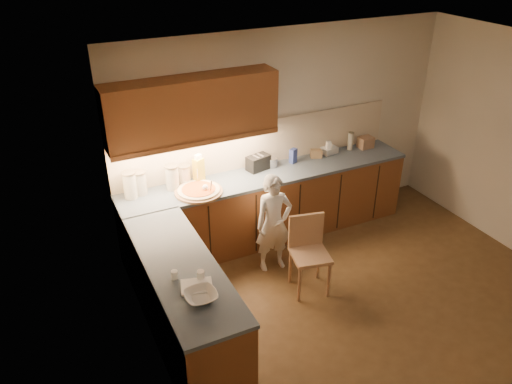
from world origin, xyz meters
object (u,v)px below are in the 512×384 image
(pizza_on_board, at_px, (199,191))
(child, at_px, (274,223))
(toaster, at_px, (258,163))
(wooden_chair, at_px, (308,248))
(oil_jug, at_px, (199,170))

(pizza_on_board, relative_size, child, 0.46)
(pizza_on_board, height_order, toaster, pizza_on_board)
(child, bearing_deg, wooden_chair, -64.85)
(wooden_chair, bearing_deg, pizza_on_board, 143.59)
(wooden_chair, relative_size, oil_jug, 2.44)
(wooden_chair, relative_size, toaster, 2.76)
(pizza_on_board, xyz_separation_m, toaster, (0.88, 0.25, 0.07))
(pizza_on_board, bearing_deg, child, -36.61)
(pizza_on_board, relative_size, toaster, 1.74)
(oil_jug, bearing_deg, pizza_on_board, -111.34)
(pizza_on_board, bearing_deg, toaster, 15.83)
(pizza_on_board, xyz_separation_m, wooden_chair, (0.88, -1.00, -0.43))
(child, xyz_separation_m, toaster, (0.18, 0.77, 0.41))
(child, xyz_separation_m, oil_jug, (-0.61, 0.76, 0.48))
(wooden_chair, bearing_deg, oil_jug, 134.62)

